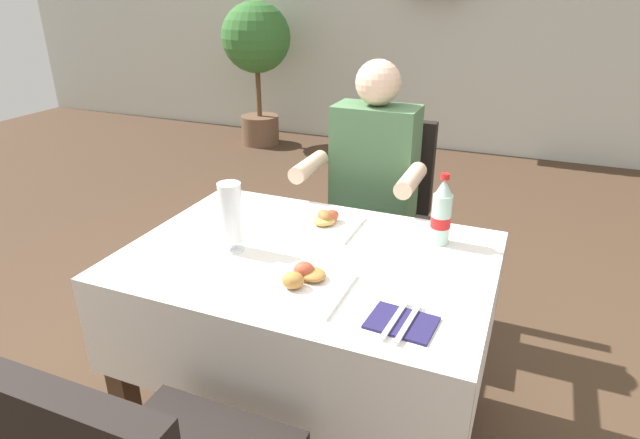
% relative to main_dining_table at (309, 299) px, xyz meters
% --- Properties ---
extents(main_dining_table, '(1.17, 0.83, 0.74)m').
position_rel_main_dining_table_xyz_m(main_dining_table, '(0.00, 0.00, 0.00)').
color(main_dining_table, white).
rests_on(main_dining_table, ground).
extents(chair_far_diner_seat, '(0.44, 0.50, 0.97)m').
position_rel_main_dining_table_xyz_m(chair_far_diner_seat, '(0.00, 0.81, -0.01)').
color(chair_far_diner_seat, black).
rests_on(chair_far_diner_seat, ground).
extents(seated_diner_far, '(0.50, 0.46, 1.26)m').
position_rel_main_dining_table_xyz_m(seated_diner_far, '(-0.01, 0.70, 0.14)').
color(seated_diner_far, '#282D42').
rests_on(seated_diner_far, ground).
extents(plate_near_camera, '(0.25, 0.25, 0.06)m').
position_rel_main_dining_table_xyz_m(plate_near_camera, '(0.07, -0.20, 0.19)').
color(plate_near_camera, white).
rests_on(plate_near_camera, main_dining_table).
extents(plate_far_diner, '(0.24, 0.24, 0.06)m').
position_rel_main_dining_table_xyz_m(plate_far_diner, '(-0.03, 0.22, 0.19)').
color(plate_far_diner, white).
rests_on(plate_far_diner, main_dining_table).
extents(beer_glass_left, '(0.08, 0.08, 0.23)m').
position_rel_main_dining_table_xyz_m(beer_glass_left, '(-0.24, -0.07, 0.29)').
color(beer_glass_left, white).
rests_on(beer_glass_left, main_dining_table).
extents(cola_bottle_primary, '(0.07, 0.07, 0.24)m').
position_rel_main_dining_table_xyz_m(cola_bottle_primary, '(0.37, 0.24, 0.28)').
color(cola_bottle_primary, silver).
rests_on(cola_bottle_primary, main_dining_table).
extents(napkin_cutlery_set, '(0.18, 0.19, 0.01)m').
position_rel_main_dining_table_xyz_m(napkin_cutlery_set, '(0.38, -0.26, 0.18)').
color(napkin_cutlery_set, '#231E4C').
rests_on(napkin_cutlery_set, main_dining_table).
extents(potted_plant_corner, '(0.67, 0.67, 1.40)m').
position_rel_main_dining_table_xyz_m(potted_plant_corner, '(-2.04, 3.39, 0.38)').
color(potted_plant_corner, brown).
rests_on(potted_plant_corner, ground).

